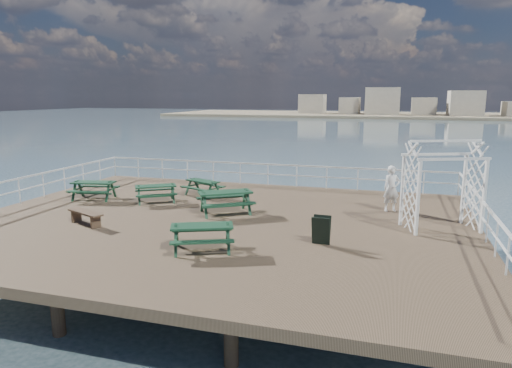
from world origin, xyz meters
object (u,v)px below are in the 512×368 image
at_px(picnic_table_c, 225,197).
at_px(picnic_table_a, 156,190).
at_px(picnic_table_b, 203,185).
at_px(picnic_table_e, 202,232).
at_px(picnic_table_d, 94,186).
at_px(person, 392,189).
at_px(trellis_arbor, 442,190).
at_px(flat_bench_near, 85,215).

bearing_deg(picnic_table_c, picnic_table_a, 132.27).
relative_size(picnic_table_b, picnic_table_e, 0.89).
bearing_deg(picnic_table_d, picnic_table_a, -5.40).
bearing_deg(person, picnic_table_e, -152.21).
bearing_deg(picnic_table_c, trellis_arbor, -31.80).
bearing_deg(picnic_table_b, person, 18.78).
height_order(picnic_table_d, person, person).
height_order(picnic_table_b, picnic_table_c, picnic_table_c).
height_order(picnic_table_d, picnic_table_e, picnic_table_d).
distance_m(picnic_table_d, person, 12.48).
xyz_separation_m(picnic_table_a, person, (9.52, 1.29, 0.37)).
bearing_deg(picnic_table_d, flat_bench_near, -69.05).
height_order(picnic_table_d, flat_bench_near, picnic_table_d).
xyz_separation_m(trellis_arbor, person, (-1.61, 2.06, -0.45)).
bearing_deg(picnic_table_d, trellis_arbor, -13.29).
relative_size(picnic_table_a, person, 1.20).
relative_size(picnic_table_a, picnic_table_b, 1.09).
distance_m(picnic_table_b, flat_bench_near, 5.94).
xyz_separation_m(picnic_table_b, flat_bench_near, (-2.01, -5.59, -0.14)).
height_order(picnic_table_e, person, person).
xyz_separation_m(picnic_table_e, trellis_arbor, (6.80, 4.34, 0.78)).
bearing_deg(trellis_arbor, flat_bench_near, 171.84).
xyz_separation_m(picnic_table_c, picnic_table_e, (0.86, -4.19, -0.07)).
relative_size(picnic_table_c, flat_bench_near, 1.52).
bearing_deg(picnic_table_c, picnic_table_b, 95.01).
relative_size(picnic_table_a, picnic_table_d, 1.04).
distance_m(picnic_table_b, trellis_arbor, 10.12).
bearing_deg(picnic_table_e, picnic_table_b, 89.98).
height_order(picnic_table_a, picnic_table_b, picnic_table_a).
xyz_separation_m(picnic_table_e, flat_bench_near, (-4.97, 1.29, -0.20)).
bearing_deg(picnic_table_c, picnic_table_d, 141.47).
relative_size(picnic_table_a, flat_bench_near, 1.27).
bearing_deg(flat_bench_near, picnic_table_b, 92.51).
bearing_deg(picnic_table_a, picnic_table_b, 19.43).
relative_size(picnic_table_d, person, 1.15).
height_order(flat_bench_near, person, person).
bearing_deg(picnic_table_e, picnic_table_d, 122.92).
distance_m(picnic_table_a, picnic_table_e, 6.70).
bearing_deg(trellis_arbor, picnic_table_d, 155.40).
bearing_deg(picnic_table_e, picnic_table_c, 78.33).
height_order(picnic_table_b, picnic_table_e, picnic_table_e).
bearing_deg(picnic_table_e, trellis_arbor, 9.23).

